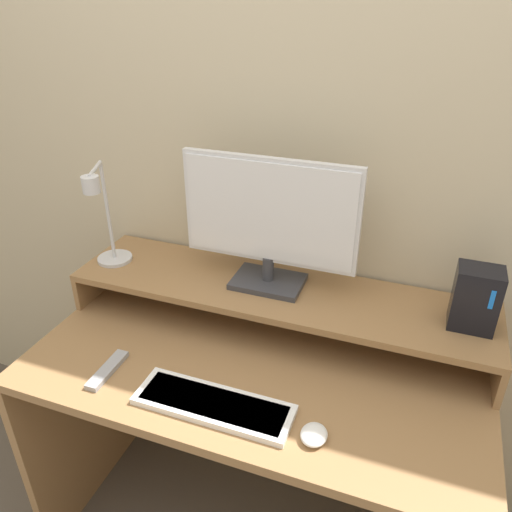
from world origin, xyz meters
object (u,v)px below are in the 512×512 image
(keyboard, at_px, (213,404))
(mouse, at_px, (314,435))
(remote_control, at_px, (107,370))
(desk_lamp, at_px, (105,223))
(router_dock, at_px, (475,298))
(monitor, at_px, (269,220))

(keyboard, xyz_separation_m, mouse, (0.27, -0.01, 0.00))
(remote_control, bearing_deg, desk_lamp, 119.88)
(keyboard, distance_m, remote_control, 0.34)
(router_dock, height_order, remote_control, router_dock)
(monitor, xyz_separation_m, router_dock, (0.60, -0.02, -0.13))
(keyboard, relative_size, mouse, 5.45)
(router_dock, bearing_deg, keyboard, -145.97)
(monitor, bearing_deg, router_dock, -1.63)
(keyboard, distance_m, mouse, 0.27)
(mouse, height_order, remote_control, mouse)
(mouse, xyz_separation_m, remote_control, (-0.61, 0.03, -0.01))
(monitor, bearing_deg, desk_lamp, -171.00)
(desk_lamp, bearing_deg, keyboard, -32.95)
(router_dock, relative_size, remote_control, 1.10)
(mouse, bearing_deg, router_dock, 51.58)
(mouse, bearing_deg, desk_lamp, 156.26)
(desk_lamp, bearing_deg, monitor, 9.00)
(router_dock, bearing_deg, monitor, 178.37)
(monitor, relative_size, mouse, 6.98)
(mouse, distance_m, remote_control, 0.61)
(desk_lamp, xyz_separation_m, keyboard, (0.52, -0.34, -0.29))
(remote_control, bearing_deg, keyboard, -3.10)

